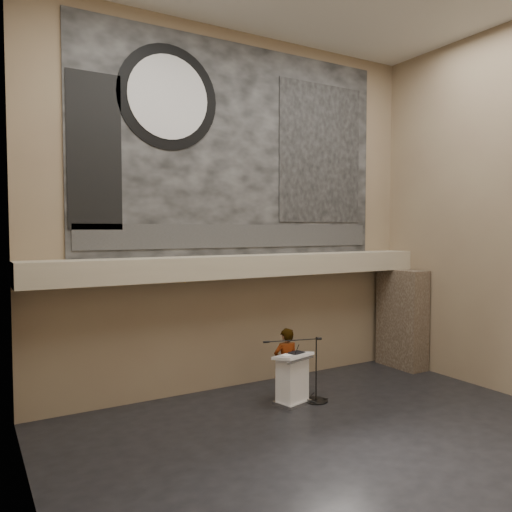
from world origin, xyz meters
TOP-DOWN VIEW (x-y plane):
  - floor at (0.00, 0.00)m, footprint 10.00×10.00m
  - wall_back at (0.00, 4.00)m, footprint 10.00×0.02m
  - wall_left at (-5.00, 0.00)m, footprint 0.02×8.00m
  - soffit at (0.00, 3.60)m, footprint 10.00×0.80m
  - sprinkler_left at (-1.60, 3.55)m, footprint 0.04×0.04m
  - sprinkler_right at (1.90, 3.55)m, footprint 0.04×0.04m
  - banner at (0.00, 3.97)m, footprint 8.00×0.05m
  - banner_text_strip at (0.00, 3.93)m, footprint 7.76×0.02m
  - banner_clock_rim at (-1.80, 3.93)m, footprint 2.30×0.02m
  - banner_clock_face at (-1.80, 3.91)m, footprint 1.84×0.02m
  - banner_building_print at (2.40, 3.93)m, footprint 2.60×0.02m
  - banner_brick_print at (-3.40, 3.93)m, footprint 1.10×0.02m
  - stone_pier at (4.65, 3.15)m, footprint 0.60×1.40m
  - lectern at (0.34, 2.21)m, footprint 0.91×0.74m
  - binder at (0.45, 2.21)m, footprint 0.36×0.31m
  - papers at (0.21, 2.18)m, footprint 0.29×0.33m
  - speaker_person at (0.39, 2.55)m, footprint 0.63×0.45m
  - mic_stand at (0.85, 2.11)m, footprint 1.44×0.58m

SIDE VIEW (x-z plane):
  - floor at x=0.00m, z-range 0.00..0.00m
  - mic_stand at x=0.85m, z-range -0.51..0.93m
  - lectern at x=0.34m, z-range -0.02..1.12m
  - speaker_person at x=0.39m, z-range 0.00..1.61m
  - papers at x=0.21m, z-range 1.10..1.10m
  - binder at x=0.45m, z-range 1.10..1.14m
  - stone_pier at x=4.65m, z-range 0.00..2.70m
  - sprinkler_left at x=-1.60m, z-range 2.64..2.70m
  - sprinkler_right at x=1.90m, z-range 2.64..2.70m
  - soffit at x=0.00m, z-range 2.70..3.20m
  - banner_text_strip at x=0.00m, z-range 3.38..3.93m
  - wall_back at x=0.00m, z-range 0.00..8.50m
  - wall_left at x=-5.00m, z-range 0.00..8.50m
  - banner_brick_print at x=-3.40m, z-range 3.80..7.00m
  - banner at x=0.00m, z-range 3.20..8.20m
  - banner_building_print at x=2.40m, z-range 4.00..7.60m
  - banner_clock_rim at x=-1.80m, z-range 5.55..7.85m
  - banner_clock_face at x=-1.80m, z-range 5.78..7.62m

